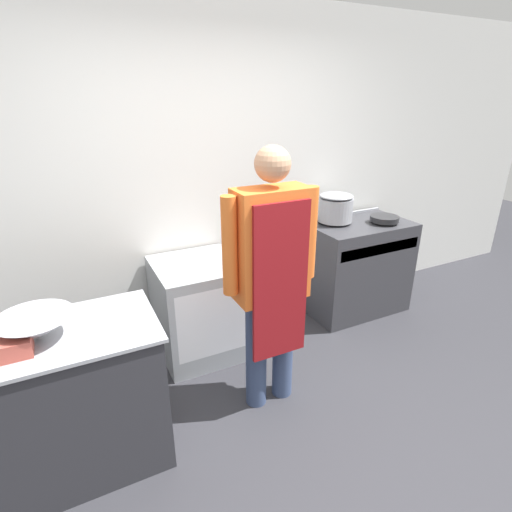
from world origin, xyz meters
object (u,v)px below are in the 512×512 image
object	(u,v)px
mixing_bowl	(36,328)
stove	(356,266)
stock_pot	(336,207)
fridge_unit	(199,308)
person_cook	(272,269)
plastic_tub	(16,346)
saute_pan	(384,219)

from	to	relation	value
mixing_bowl	stove	bearing A→B (deg)	15.73
stock_pot	fridge_unit	bearing A→B (deg)	-175.38
fridge_unit	person_cook	size ratio (longest dim) A/B	0.45
person_cook	plastic_tub	bearing A→B (deg)	-176.53
stove	person_cook	world-z (taller)	person_cook
fridge_unit	saute_pan	bearing A→B (deg)	-3.17
plastic_tub	stock_pot	distance (m)	2.71
plastic_tub	saute_pan	bearing A→B (deg)	14.26
person_cook	mixing_bowl	xyz separation A→B (m)	(-1.31, 0.02, -0.06)
mixing_bowl	saute_pan	bearing A→B (deg)	12.75
fridge_unit	person_cook	distance (m)	1.00
plastic_tub	stock_pot	world-z (taller)	stock_pot
plastic_tub	fridge_unit	bearing A→B (deg)	36.28
person_cook	saute_pan	size ratio (longest dim) A/B	6.65
fridge_unit	mixing_bowl	bearing A→B (deg)	-145.07
stove	saute_pan	xyz separation A→B (m)	(0.19, -0.10, 0.49)
stove	fridge_unit	distance (m)	1.60
person_cook	plastic_tub	size ratio (longest dim) A/B	12.62
mixing_bowl	plastic_tub	xyz separation A→B (m)	(-0.09, -0.10, -0.02)
person_cook	stock_pot	size ratio (longest dim) A/B	5.56
stove	plastic_tub	world-z (taller)	plastic_tub
stove	stock_pot	distance (m)	0.64
stove	person_cook	size ratio (longest dim) A/B	0.55
stove	fridge_unit	xyz separation A→B (m)	(-1.60, -0.01, -0.05)
fridge_unit	mixing_bowl	world-z (taller)	mixing_bowl
saute_pan	fridge_unit	bearing A→B (deg)	176.83
mixing_bowl	stock_pot	bearing A→B (deg)	19.28
mixing_bowl	plastic_tub	bearing A→B (deg)	-130.33
saute_pan	stock_pot	bearing A→B (deg)	152.53
mixing_bowl	saute_pan	distance (m)	2.93
plastic_tub	mixing_bowl	bearing A→B (deg)	49.67
stove	mixing_bowl	xyz separation A→B (m)	(-2.67, -0.75, 0.49)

